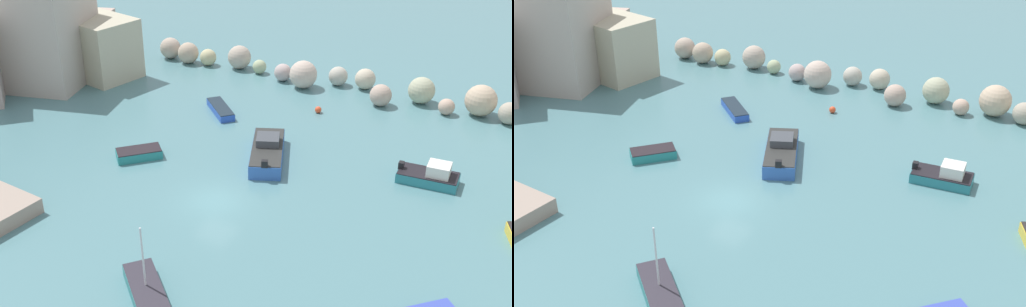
% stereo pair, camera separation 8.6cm
% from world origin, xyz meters
% --- Properties ---
extents(cove_water, '(160.00, 160.00, 0.00)m').
position_xyz_m(cove_water, '(0.00, 0.00, 0.00)').
color(cove_water, slate).
rests_on(cove_water, ground).
extents(cliff_headland_left, '(24.30, 23.60, 15.01)m').
position_xyz_m(cliff_headland_left, '(-28.98, 9.25, 3.98)').
color(cliff_headland_left, '#B8AAA0').
rests_on(cliff_headland_left, ground).
extents(rock_breakwater, '(44.03, 4.97, 2.77)m').
position_xyz_m(rock_breakwater, '(2.70, 21.83, 1.12)').
color(rock_breakwater, '#BAA594').
rests_on(rock_breakwater, ground).
extents(channel_buoy, '(0.57, 0.57, 0.57)m').
position_xyz_m(channel_buoy, '(0.01, 16.24, 0.28)').
color(channel_buoy, '#E04C28').
rests_on(channel_buoy, cove_water).
extents(moored_boat_1, '(3.35, 3.46, 0.70)m').
position_xyz_m(moored_boat_1, '(-8.11, 2.34, 0.35)').
color(moored_boat_1, teal).
rests_on(moored_boat_1, cove_water).
extents(moored_boat_2, '(4.42, 4.03, 4.30)m').
position_xyz_m(moored_boat_2, '(1.96, -9.71, 0.40)').
color(moored_boat_2, teal).
rests_on(moored_boat_2, cove_water).
extents(moored_boat_3, '(4.68, 6.68, 1.61)m').
position_xyz_m(moored_boat_3, '(0.21, 6.78, 0.61)').
color(moored_boat_3, '#315FB4').
rests_on(moored_boat_3, cove_water).
extents(moored_boat_5, '(2.89, 3.81, 0.63)m').
position_xyz_m(moored_boat_5, '(-20.98, 13.44, 0.31)').
color(moored_boat_5, '#34874D').
rests_on(moored_boat_5, cove_water).
extents(moored_boat_8, '(4.02, 3.73, 0.63)m').
position_xyz_m(moored_boat_8, '(-7.23, 12.21, 0.31)').
color(moored_boat_8, blue).
rests_on(moored_boat_8, cove_water).
extents(moored_boat_9, '(4.21, 2.29, 1.56)m').
position_xyz_m(moored_boat_9, '(11.55, 9.13, 0.56)').
color(moored_boat_9, teal).
rests_on(moored_boat_9, cove_water).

